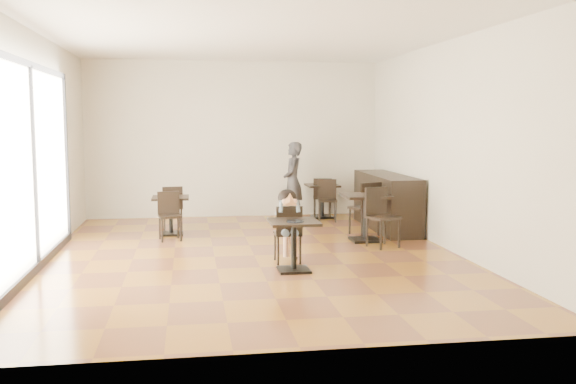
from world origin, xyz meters
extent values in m
cube|color=#925C22|center=(0.00, 0.00, 0.00)|extent=(6.00, 8.00, 0.01)
cube|color=white|center=(0.00, 0.00, 3.20)|extent=(6.00, 8.00, 0.01)
cube|color=beige|center=(0.00, 4.00, 1.60)|extent=(6.00, 0.01, 3.20)
cube|color=beige|center=(0.00, -4.00, 1.60)|extent=(6.00, 0.01, 3.20)
cube|color=beige|center=(-3.00, 0.00, 1.60)|extent=(0.01, 8.00, 3.20)
cube|color=beige|center=(3.00, 0.00, 1.60)|extent=(0.01, 8.00, 3.20)
cube|color=white|center=(-2.97, -0.50, 1.40)|extent=(0.04, 4.50, 2.60)
cylinder|color=black|center=(0.42, -1.17, 0.68)|extent=(0.23, 0.23, 0.01)
imported|color=#39383E|center=(1.11, 3.26, 0.78)|extent=(0.47, 0.63, 1.56)
cube|color=black|center=(2.65, 2.00, 0.50)|extent=(0.60, 2.40, 1.00)
camera|label=1|loc=(-0.94, -9.28, 1.98)|focal=40.00mm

